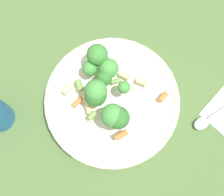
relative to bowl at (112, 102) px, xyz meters
The scene contains 4 objects.
ground_plane 0.03m from the bowl, ahead, with size 3.00×3.00×0.00m, color #4C6B38.
bowl is the anchor object (origin of this frame).
pasta_salad 0.07m from the bowl, 145.59° to the left, with size 0.22×0.20×0.09m.
spoon 0.23m from the bowl, 18.54° to the right, with size 0.17×0.08×0.01m.
Camera 1 is at (-0.04, -0.17, 0.69)m, focal length 50.00 mm.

